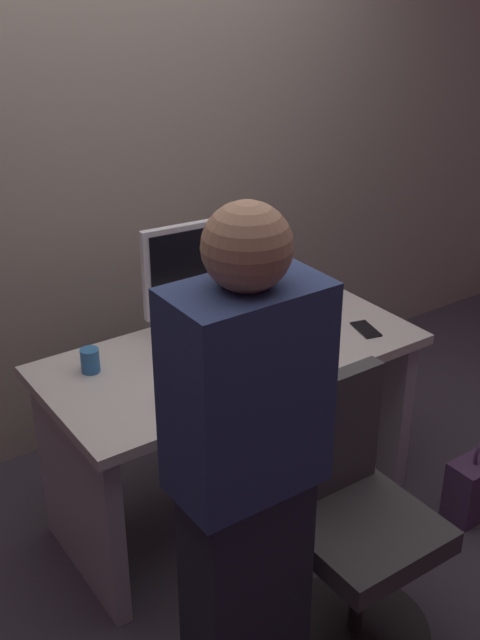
% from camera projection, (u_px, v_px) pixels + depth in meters
% --- Properties ---
extents(ground_plane, '(9.00, 9.00, 0.00)m').
position_uv_depth(ground_plane, '(233.00, 505.00, 3.33)').
color(ground_plane, '#3D3842').
extents(wall_back, '(6.40, 0.10, 3.00)m').
position_uv_depth(wall_back, '(112.00, 112.00, 3.33)').
color(wall_back, '#9E9384').
rests_on(wall_back, ground).
extents(desk, '(1.46, 0.70, 0.75)m').
position_uv_depth(desk, '(233.00, 402.00, 3.10)').
color(desk, beige).
rests_on(desk, ground).
extents(office_chair, '(0.52, 0.52, 0.94)m').
position_uv_depth(office_chair, '(351.00, 528.00, 2.57)').
color(office_chair, black).
rests_on(office_chair, ground).
extents(person_at_desk, '(0.40, 0.24, 1.64)m').
position_uv_depth(person_at_desk, '(246.00, 485.00, 2.12)').
color(person_at_desk, '#262838').
rests_on(person_at_desk, ground).
extents(monitor, '(0.54, 0.16, 0.46)m').
position_uv_depth(monitor, '(208.00, 269.00, 3.05)').
color(monitor, silver).
rests_on(monitor, desk).
extents(keyboard, '(0.43, 0.13, 0.02)m').
position_uv_depth(keyboard, '(233.00, 365.00, 2.87)').
color(keyboard, '#262626').
rests_on(keyboard, desk).
extents(mouse, '(0.06, 0.10, 0.03)m').
position_uv_depth(mouse, '(296.00, 339.00, 3.04)').
color(mouse, white).
rests_on(mouse, desk).
extents(cup_near_keyboard, '(0.08, 0.08, 0.09)m').
position_uv_depth(cup_near_keyboard, '(175.00, 389.00, 2.65)').
color(cup_near_keyboard, silver).
rests_on(cup_near_keyboard, desk).
extents(cup_by_monitor, '(0.07, 0.07, 0.09)m').
position_uv_depth(cup_by_monitor, '(90.00, 360.00, 2.83)').
color(cup_by_monitor, '#3372B2').
rests_on(cup_by_monitor, desk).
extents(book_stack, '(0.21, 0.19, 0.10)m').
position_uv_depth(book_stack, '(288.00, 296.00, 3.34)').
color(book_stack, white).
rests_on(book_stack, desk).
extents(cell_phone, '(0.10, 0.16, 0.01)m').
position_uv_depth(cell_phone, '(366.00, 329.00, 3.15)').
color(cell_phone, black).
rests_on(cell_phone, desk).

